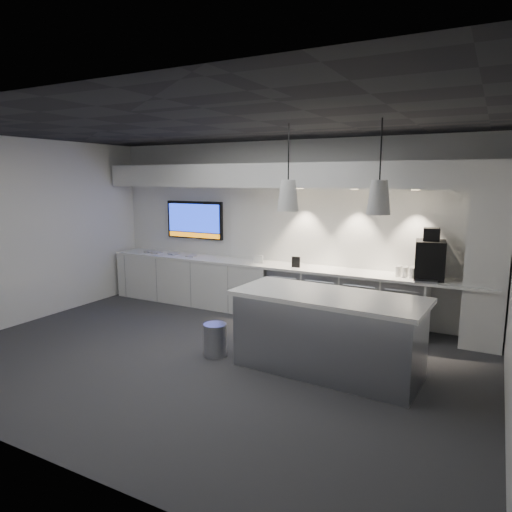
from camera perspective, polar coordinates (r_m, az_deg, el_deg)
The scene contains 27 objects.
floor at distance 6.25m, azimuth -6.19°, elevation -12.52°, with size 7.00×7.00×0.00m, color #323235.
ceiling at distance 5.82m, azimuth -6.75°, elevation 15.97°, with size 7.00×7.00×0.00m, color black.
wall_back at distance 8.02m, azimuth 3.68°, elevation 3.54°, with size 7.00×7.00×0.00m, color white.
wall_front at distance 4.08m, azimuth -26.72°, elevation -3.50°, with size 7.00×7.00×0.00m, color white.
wall_left at distance 8.33m, azimuth -26.78°, elevation 2.75°, with size 7.00×7.00×0.00m, color white.
back_counter at distance 7.82m, azimuth 2.65°, elevation -1.20°, with size 6.80×0.65×0.04m, color white.
left_base_cabinets at distance 8.79m, azimuth -7.76°, elevation -3.06°, with size 3.30×0.63×0.86m, color white.
fridge_unit_a at distance 7.82m, azimuth 4.29°, elevation -4.64°, with size 0.60×0.61×0.85m, color #96999E.
fridge_unit_b at distance 7.60m, azimuth 8.66°, elevation -5.15°, with size 0.60×0.61×0.85m, color #96999E.
fridge_unit_c at distance 7.42m, azimuth 13.27°, elevation -5.66°, with size 0.60×0.61×0.85m, color #96999E.
fridge_unit_d at distance 7.30m, azimuth 18.08°, elevation -6.15°, with size 0.60×0.61×0.85m, color #96999E.
backsplash at distance 7.59m, azimuth 11.92°, elevation 3.38°, with size 4.60×0.03×1.30m, color white.
soffit at distance 7.70m, azimuth 2.82°, elevation 10.00°, with size 6.90×0.60×0.40m, color white.
column at distance 7.05m, azimuth 26.99°, elevation 0.01°, with size 0.55×0.55×2.60m, color white.
wall_tv at distance 8.92m, azimuth -7.68°, elevation 4.48°, with size 1.25×0.07×0.72m.
island at distance 5.72m, azimuth 8.93°, elevation -9.45°, with size 2.36×1.12×0.98m.
bin at distance 6.23m, azimuth -5.12°, elevation -10.40°, with size 0.31×0.31×0.44m, color #96999E.
coffee_machine at distance 7.11m, azimuth 20.91°, elevation -0.24°, with size 0.47×0.63×0.75m.
sign_black at distance 7.56m, azimuth 5.01°, elevation -0.75°, with size 0.14×0.02×0.18m, color black.
sign_white at distance 7.91m, azimuth 0.29°, elevation -0.40°, with size 0.18×0.02×0.14m, color white.
cup_cluster at distance 7.18m, azimuth 18.19°, elevation -1.88°, with size 0.28×0.18×0.15m, color white, non-canonical shape.
tray_a at distance 9.31m, azimuth -13.17°, elevation 0.51°, with size 0.16×0.16×0.03m, color #A8A8A8.
tray_b at distance 9.17m, azimuth -12.30°, elevation 0.41°, with size 0.16×0.16×0.03m, color #A8A8A8.
tray_c at distance 8.96m, azimuth -10.30°, elevation 0.26°, with size 0.16×0.16×0.03m, color #A8A8A8.
tray_d at distance 8.64m, azimuth -8.16°, elevation -0.03°, with size 0.16×0.16×0.03m, color #A8A8A8.
pendant_left at distance 5.61m, azimuth 4.03°, elevation 7.59°, with size 0.27×0.27×1.08m.
pendant_right at distance 5.26m, azimuth 15.11°, elevation 7.14°, with size 0.27×0.27×1.08m.
Camera 1 is at (3.28, -4.77, 2.36)m, focal length 32.00 mm.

